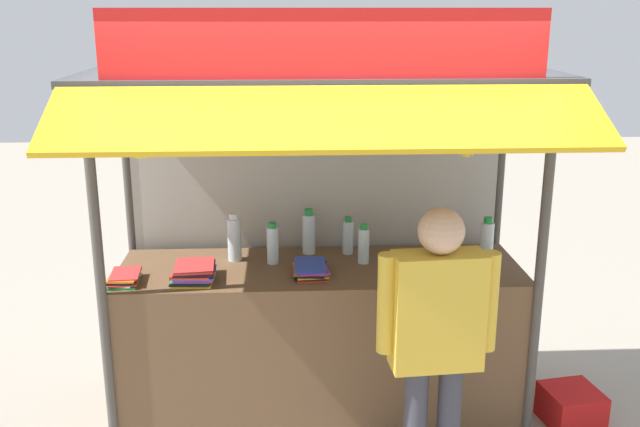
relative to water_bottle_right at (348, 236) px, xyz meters
The scene contains 18 objects.
ground_plane 1.16m from the water_bottle_right, 128.47° to the right, with size 20.00×20.00×0.00m, color #9E9384.
stall_counter 0.69m from the water_bottle_right, 128.47° to the right, with size 2.53×0.79×0.99m, color brown.
stall_structure 0.52m from the water_bottle_right, 143.15° to the right, with size 2.73×1.63×2.56m.
water_bottle_right is the anchor object (origin of this frame).
water_bottle_back_left 0.26m from the water_bottle_right, behind, with size 0.08×0.08×0.30m.
water_bottle_front_left 0.20m from the water_bottle_right, 65.57° to the right, with size 0.07×0.07×0.26m.
water_bottle_left 0.52m from the water_bottle_right, 161.97° to the right, with size 0.08×0.08×0.27m.
water_bottle_front_right 0.75m from the water_bottle_right, behind, with size 0.09×0.09×0.31m.
water_bottle_far_right 0.89m from the water_bottle_right, 13.53° to the right, with size 0.08×0.08×0.30m.
magazine_stack_back_right 1.06m from the water_bottle_right, 155.46° to the right, with size 0.26×0.31×0.09m.
magazine_stack_mid_left 1.45m from the water_bottle_right, 161.46° to the right, with size 0.21×0.27×0.06m.
magazine_stack_rear_center 0.46m from the water_bottle_right, 125.91° to the right, with size 0.22×0.32×0.06m.
magazine_stack_center 0.66m from the water_bottle_right, 40.13° to the right, with size 0.27×0.32×0.06m.
banana_bunch_leftmost 1.58m from the water_bottle_right, 147.48° to the right, with size 0.09×0.10×0.28m.
banana_bunch_rightmost 1.20m from the water_bottle_right, 52.67° to the right, with size 0.09×0.09×0.29m.
banana_bunch_inner_left 1.16m from the water_bottle_right, 117.75° to the right, with size 0.10×0.10×0.24m.
vendor_person 1.23m from the water_bottle_right, 73.22° to the right, with size 0.62×0.23×1.63m.
plastic_crate 1.79m from the water_bottle_right, 20.42° to the right, with size 0.33×0.33×0.23m, color red.
Camera 1 is at (-0.22, -4.24, 2.57)m, focal length 40.33 mm.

